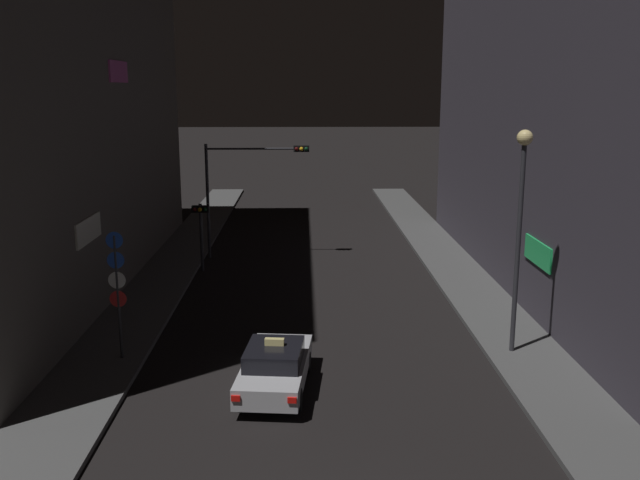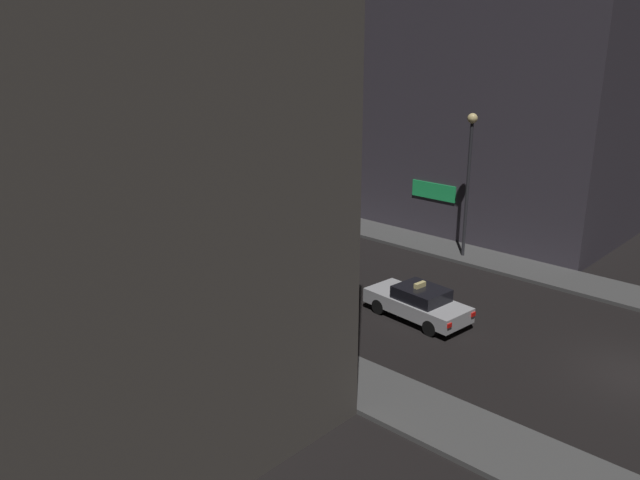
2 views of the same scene
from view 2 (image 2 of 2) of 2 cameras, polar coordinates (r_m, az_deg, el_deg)
The scene contains 9 objects.
ground_plane at distance 25.11m, azimuth 26.05°, elevation -10.71°, with size 300.00×300.00×0.00m, color black.
sidewalk_left at distance 34.19m, azimuth -18.81°, elevation -2.12°, with size 2.68×50.66×0.17m, color #4C4C4C.
sidewalk_right at distance 42.13m, azimuth -2.15°, elevation 2.59°, with size 2.68×50.66×0.17m, color #4C4C4C.
building_facade_right at distance 42.94m, azimuth 7.60°, elevation 13.05°, with size 9.77×28.07×15.36m.
taxi at distance 26.72m, azimuth 8.64°, elevation -5.47°, with size 2.23×4.60×1.62m.
traffic_light_overhead at distance 35.74m, azimuth -15.43°, elevation 6.11°, with size 5.34×0.42×5.96m.
traffic_light_left_kerb at distance 32.98m, azimuth -15.55°, elevation 1.72°, with size 0.80×0.42×3.32m.
sign_pole_left at distance 23.67m, azimuth -2.63°, elevation -3.49°, with size 0.55×0.10×4.18m.
street_lamp_near_block at distance 33.09m, azimuth 13.05°, elevation 6.80°, with size 0.50×0.50×7.30m.
Camera 2 is at (-21.77, -5.36, 11.30)m, focal length 36.25 mm.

